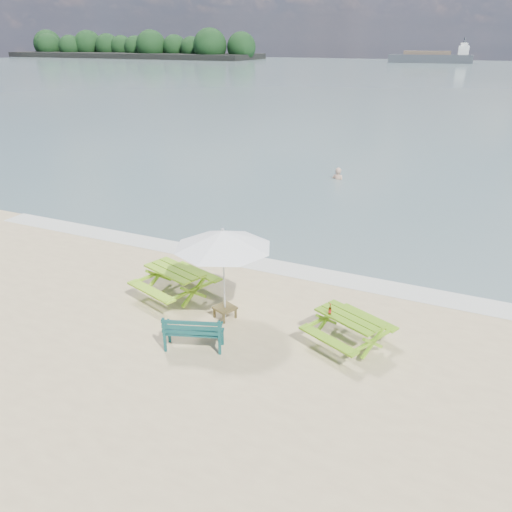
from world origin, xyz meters
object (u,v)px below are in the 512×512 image
at_px(patio_umbrella, 223,239).
at_px(beer_bottle, 330,311).
at_px(park_bench, 194,338).
at_px(swimmer, 337,185).
at_px(picnic_table_left, 175,284).
at_px(picnic_table_right, 349,331).
at_px(side_table, 225,312).

bearing_deg(patio_umbrella, beer_bottle, 0.92).
relative_size(park_bench, swimmer, 0.78).
bearing_deg(patio_umbrella, picnic_table_left, 165.79).
xyz_separation_m(picnic_table_right, side_table, (-2.90, -0.13, -0.18)).
height_order(picnic_table_right, side_table, picnic_table_right).
bearing_deg(picnic_table_right, park_bench, -152.83).
bearing_deg(beer_bottle, swimmer, 105.24).
bearing_deg(picnic_table_right, beer_bottle, -167.44).
relative_size(side_table, beer_bottle, 2.36).
bearing_deg(beer_bottle, park_bench, -150.71).
bearing_deg(side_table, swimmer, 94.86).
distance_m(side_table, patio_umbrella, 1.84).
bearing_deg(side_table, patio_umbrella, 180.00).
relative_size(picnic_table_right, patio_umbrella, 0.70).
height_order(side_table, beer_bottle, beer_bottle).
height_order(picnic_table_right, patio_umbrella, patio_umbrella).
bearing_deg(patio_umbrella, picnic_table_right, 2.60).
bearing_deg(picnic_table_left, park_bench, -47.81).
height_order(picnic_table_left, picnic_table_right, picnic_table_left).
distance_m(picnic_table_left, swimmer, 12.97).
bearing_deg(swimmer, picnic_table_right, -73.02).
bearing_deg(park_bench, patio_umbrella, 89.51).
distance_m(picnic_table_right, beer_bottle, 0.61).
bearing_deg(picnic_table_right, patio_umbrella, -177.40).
bearing_deg(beer_bottle, picnic_table_left, 174.86).
distance_m(picnic_table_left, side_table, 1.69).
relative_size(picnic_table_right, swimmer, 1.22).
xyz_separation_m(picnic_table_left, park_bench, (1.61, -1.78, -0.13)).
distance_m(park_bench, patio_umbrella, 2.22).
distance_m(patio_umbrella, beer_bottle, 2.78).
bearing_deg(picnic_table_right, side_table, -177.40).
height_order(picnic_table_right, beer_bottle, beer_bottle).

